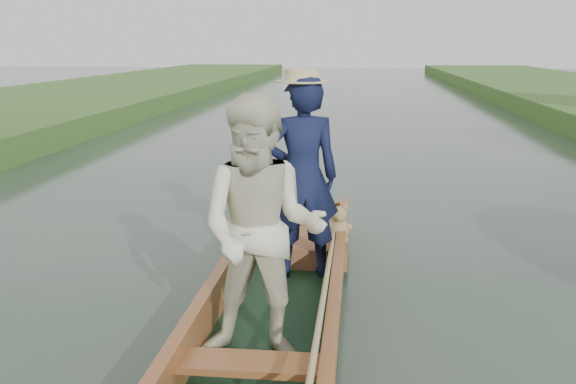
# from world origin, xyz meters

# --- Properties ---
(ground) EXTENTS (120.00, 120.00, 0.00)m
(ground) POSITION_xyz_m (0.00, 0.00, 0.00)
(ground) COLOR #283D30
(ground) RESTS_ON ground
(trees_far) EXTENTS (22.10, 10.78, 4.25)m
(trees_far) POSITION_xyz_m (2.12, 6.91, 2.36)
(trees_far) COLOR #47331E
(trees_far) RESTS_ON ground
(punt) EXTENTS (1.18, 5.00, 2.09)m
(punt) POSITION_xyz_m (0.04, -0.23, 0.77)
(punt) COLOR black
(punt) RESTS_ON ground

